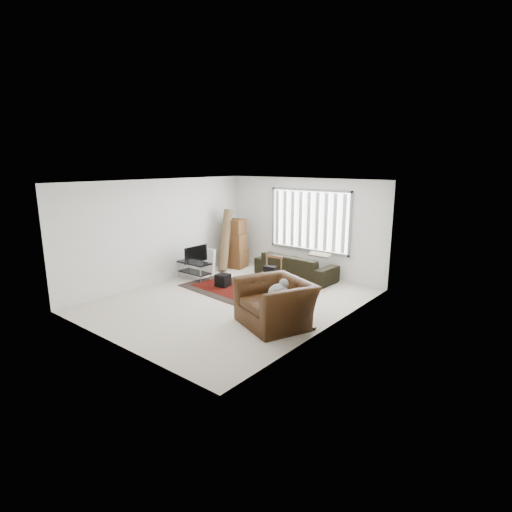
% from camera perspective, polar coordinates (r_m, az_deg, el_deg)
% --- Properties ---
extents(room, '(6.00, 6.02, 2.71)m').
position_cam_1_polar(room, '(9.24, -1.23, 4.84)').
color(room, beige).
rests_on(room, ground).
extents(persian_rug, '(2.32, 1.66, 0.02)m').
position_cam_1_polar(persian_rug, '(10.14, -4.19, -4.60)').
color(persian_rug, black).
rests_on(persian_rug, ground).
extents(tv_stand, '(0.96, 0.43, 0.48)m').
position_cam_1_polar(tv_stand, '(10.96, -8.79, -1.52)').
color(tv_stand, black).
rests_on(tv_stand, ground).
extents(tv, '(0.10, 0.78, 0.45)m').
position_cam_1_polar(tv, '(10.87, -8.85, 0.30)').
color(tv, black).
rests_on(tv, tv_stand).
extents(subwoofer, '(0.36, 0.36, 0.32)m').
position_cam_1_polar(subwoofer, '(10.24, -4.74, -3.46)').
color(subwoofer, black).
rests_on(subwoofer, persian_rug).
extents(moving_boxes, '(0.69, 0.65, 1.46)m').
position_cam_1_polar(moving_boxes, '(12.03, -2.92, 1.55)').
color(moving_boxes, brown).
rests_on(moving_boxes, ground).
extents(white_flatpack, '(0.56, 0.16, 0.72)m').
position_cam_1_polar(white_flatpack, '(11.53, -6.99, -0.67)').
color(white_flatpack, silver).
rests_on(white_flatpack, ground).
extents(rolled_rug, '(0.52, 0.82, 1.78)m').
position_cam_1_polar(rolled_rug, '(11.75, -4.39, 2.31)').
color(rolled_rug, brown).
rests_on(rolled_rug, ground).
extents(sofa, '(2.32, 1.10, 0.88)m').
position_cam_1_polar(sofa, '(10.98, 5.67, -0.91)').
color(sofa, black).
rests_on(sofa, ground).
extents(side_chair, '(0.54, 0.54, 0.88)m').
position_cam_1_polar(side_chair, '(9.75, 2.08, -2.39)').
color(side_chair, '#8E765D').
rests_on(side_chair, ground).
extents(armchair, '(1.72, 1.63, 1.01)m').
position_cam_1_polar(armchair, '(7.78, 2.78, -6.26)').
color(armchair, '#381D0B').
rests_on(armchair, ground).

